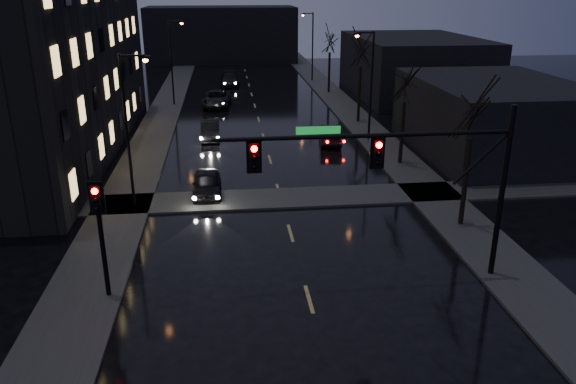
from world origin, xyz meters
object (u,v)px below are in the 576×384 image
object	(u,v)px
lead_car	(330,134)
oncoming_car_b	(210,131)
oncoming_car_a	(207,184)
oncoming_car_c	(217,99)
oncoming_car_d	(230,79)

from	to	relation	value
lead_car	oncoming_car_b	bearing A→B (deg)	-6.62
oncoming_car_a	oncoming_car_c	xyz separation A→B (m)	(0.39, 24.47, 0.07)
oncoming_car_a	oncoming_car_b	bearing A→B (deg)	89.79
oncoming_car_d	lead_car	size ratio (longest dim) A/B	1.18
oncoming_car_d	lead_car	xyz separation A→B (m)	(7.02, -26.08, -0.03)
oncoming_car_b	oncoming_car_a	bearing A→B (deg)	-90.84
oncoming_car_a	lead_car	distance (m)	13.34
oncoming_car_c	lead_car	world-z (taller)	oncoming_car_c
oncoming_car_b	oncoming_car_c	bearing A→B (deg)	87.03
oncoming_car_a	oncoming_car_d	bearing A→B (deg)	86.77
oncoming_car_a	oncoming_car_c	bearing A→B (deg)	88.72
lead_car	oncoming_car_d	bearing A→B (deg)	-67.82
oncoming_car_a	oncoming_car_c	world-z (taller)	oncoming_car_c
oncoming_car_d	lead_car	world-z (taller)	oncoming_car_d
oncoming_car_b	oncoming_car_c	world-z (taller)	oncoming_car_c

